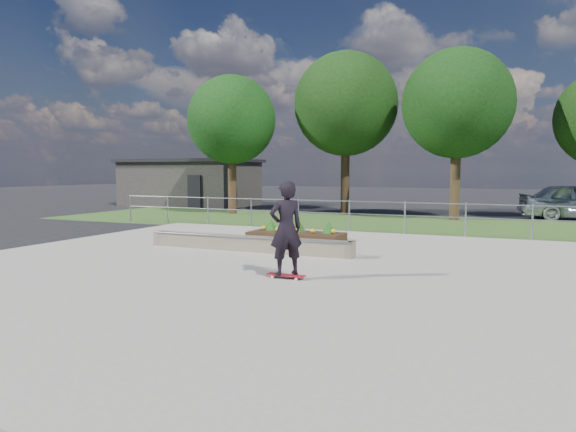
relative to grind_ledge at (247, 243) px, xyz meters
The scene contains 11 objects.
ground 2.29m from the grind_ledge, 58.19° to the right, with size 120.00×120.00×0.00m, color black.
grass_verge 9.15m from the grind_ledge, 82.46° to the left, with size 30.00×8.00×0.02m, color #315321.
concrete_slab 2.29m from the grind_ledge, 58.19° to the right, with size 15.00×15.00×0.06m, color gray.
fence 5.72m from the grind_ledge, 77.83° to the left, with size 20.06×0.06×1.20m.
building 20.57m from the grind_ledge, 128.55° to the left, with size 8.40×5.40×3.00m.
tree_far_left 13.77m from the grind_ledge, 121.57° to the left, with size 4.55×4.55×7.15m.
tree_mid_left 14.17m from the grind_ledge, 95.68° to the left, with size 5.25×5.25×8.25m.
tree_mid_right 13.71m from the grind_ledge, 70.80° to the left, with size 4.90×4.90×7.70m.
grind_ledge is the anchor object (origin of this frame).
planter_bed 2.63m from the grind_ledge, 81.78° to the left, with size 3.00×1.20×0.61m.
skateboarder 3.87m from the grind_ledge, 50.01° to the right, with size 0.81×0.81×1.97m.
Camera 1 is at (5.37, -10.33, 2.23)m, focal length 32.00 mm.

